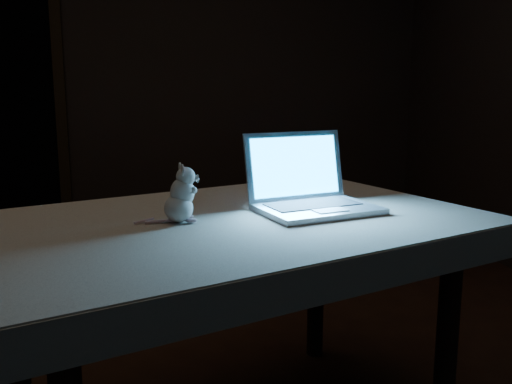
{
  "coord_description": "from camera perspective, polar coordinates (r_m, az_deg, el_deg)",
  "views": [
    {
      "loc": [
        0.01,
        -2.11,
        1.15
      ],
      "look_at": [
        0.34,
        -0.4,
        0.82
      ],
      "focal_mm": 40.0,
      "sensor_mm": 36.0,
      "label": 1
    }
  ],
  "objects": [
    {
      "name": "floor",
      "position": [
        2.4,
        -10.44,
        -17.98
      ],
      "size": [
        5.0,
        5.0,
        0.0
      ],
      "primitive_type": "plane",
      "color": "black",
      "rests_on": "ground"
    },
    {
      "name": "back_wall",
      "position": [
        4.61,
        -11.43,
        12.47
      ],
      "size": [
        4.5,
        0.04,
        2.6
      ],
      "primitive_type": "cube",
      "color": "black",
      "rests_on": "ground"
    },
    {
      "name": "table",
      "position": [
        1.86,
        -2.28,
        -13.95
      ],
      "size": [
        1.6,
        1.31,
        0.74
      ],
      "primitive_type": null,
      "rotation": [
        0.0,
        0.0,
        0.36
      ],
      "color": "black",
      "rests_on": "floor"
    },
    {
      "name": "tablecloth",
      "position": [
        1.77,
        -2.6,
        -3.99
      ],
      "size": [
        1.59,
        1.17,
        0.1
      ],
      "primitive_type": null,
      "rotation": [
        0.0,
        0.0,
        0.13
      ],
      "color": "beige",
      "rests_on": "table"
    },
    {
      "name": "laptop",
      "position": [
        1.8,
        6.28,
        1.83
      ],
      "size": [
        0.43,
        0.4,
        0.25
      ],
      "primitive_type": null,
      "rotation": [
        0.0,
        0.0,
        0.25
      ],
      "color": "#A8A8AC",
      "rests_on": "tablecloth"
    },
    {
      "name": "plush_mouse",
      "position": [
        1.68,
        -7.78,
        -0.14
      ],
      "size": [
        0.16,
        0.16,
        0.17
      ],
      "primitive_type": null,
      "rotation": [
        0.0,
        0.0,
        0.35
      ],
      "color": "silver",
      "rests_on": "tablecloth"
    }
  ]
}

